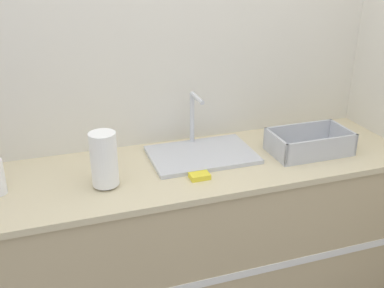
{
  "coord_description": "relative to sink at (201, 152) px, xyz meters",
  "views": [
    {
      "loc": [
        -0.55,
        -1.53,
        1.85
      ],
      "look_at": [
        0.06,
        0.28,
        1.01
      ],
      "focal_mm": 42.0,
      "sensor_mm": 36.0,
      "label": 1
    }
  ],
  "objects": [
    {
      "name": "sink",
      "position": [
        0.0,
        0.0,
        0.0
      ],
      "size": [
        0.51,
        0.35,
        0.29
      ],
      "color": "silver",
      "rests_on": "counter_cabinet"
    },
    {
      "name": "dish_rack",
      "position": [
        0.53,
        -0.13,
        0.02
      ],
      "size": [
        0.4,
        0.23,
        0.12
      ],
      "color": "#B7BABF",
      "rests_on": "counter_cabinet"
    },
    {
      "name": "sponge",
      "position": [
        -0.09,
        -0.22,
        -0.01
      ],
      "size": [
        0.09,
        0.06,
        0.02
      ],
      "color": "yellow",
      "rests_on": "counter_cabinet"
    },
    {
      "name": "paper_towel_roll",
      "position": [
        -0.5,
        -0.16,
        0.11
      ],
      "size": [
        0.12,
        0.12,
        0.25
      ],
      "color": "#4C4C51",
      "rests_on": "counter_cabinet"
    },
    {
      "name": "wall_back",
      "position": [
        -0.14,
        0.27,
        0.39
      ],
      "size": [
        4.72,
        0.06,
        2.6
      ],
      "color": "beige",
      "rests_on": "ground_plane"
    },
    {
      "name": "counter_cabinet",
      "position": [
        -0.14,
        -0.07,
        -0.46
      ],
      "size": [
        2.35,
        0.64,
        0.89
      ],
      "color": "tan",
      "rests_on": "ground_plane"
    }
  ]
}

